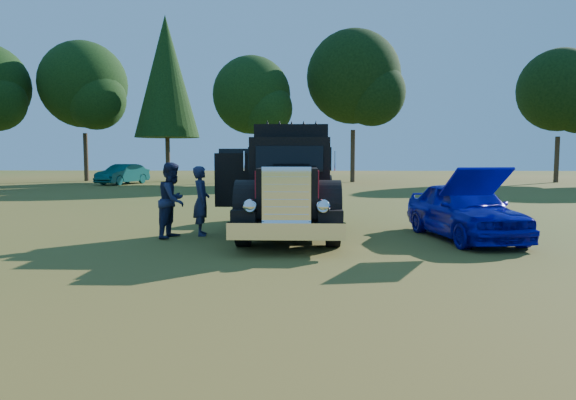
# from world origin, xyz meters

# --- Properties ---
(ground) EXTENTS (120.00, 120.00, 0.00)m
(ground) POSITION_xyz_m (0.00, 0.00, 0.00)
(ground) COLOR #324E17
(ground) RESTS_ON ground
(treeline) EXTENTS (72.10, 24.04, 13.84)m
(treeline) POSITION_xyz_m (-3.42, 27.17, 7.67)
(treeline) COLOR #2D2116
(treeline) RESTS_ON ground
(diamond_t_truck) EXTENTS (3.38, 7.16, 3.00)m
(diamond_t_truck) POSITION_xyz_m (-0.18, 2.90, 1.28)
(diamond_t_truck) COLOR black
(diamond_t_truck) RESTS_ON ground
(hotrod_coupe) EXTENTS (2.45, 4.54, 1.89)m
(hotrod_coupe) POSITION_xyz_m (4.31, 2.07, 0.74)
(hotrod_coupe) COLOR #0811AF
(hotrod_coupe) RESTS_ON ground
(spectator_near) EXTENTS (0.59, 0.76, 1.85)m
(spectator_near) POSITION_xyz_m (-2.54, 2.42, 0.93)
(spectator_near) COLOR navy
(spectator_near) RESTS_ON ground
(spectator_far) EXTENTS (0.92, 1.08, 1.96)m
(spectator_far) POSITION_xyz_m (-3.21, 2.03, 0.98)
(spectator_far) COLOR #1B2B3F
(spectator_far) RESTS_ON ground
(distant_teal_car) EXTENTS (2.94, 4.77, 1.48)m
(distant_teal_car) POSITION_xyz_m (-13.27, 26.33, 0.74)
(distant_teal_car) COLOR #0B423E
(distant_teal_car) RESTS_ON ground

